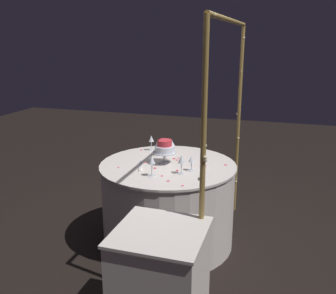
{
  "coord_description": "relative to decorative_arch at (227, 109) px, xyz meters",
  "views": [
    {
      "loc": [
        3.12,
        0.99,
        1.89
      ],
      "look_at": [
        0.0,
        0.0,
        0.95
      ],
      "focal_mm": 40.14,
      "sensor_mm": 36.0,
      "label": 1
    }
  ],
  "objects": [
    {
      "name": "ground_plane",
      "position": [
        -0.0,
        -0.52,
        -1.33
      ],
      "size": [
        12.0,
        12.0,
        0.0
      ],
      "primitive_type": "plane",
      "color": "black"
    },
    {
      "name": "decorative_arch",
      "position": [
        0.0,
        0.0,
        0.0
      ],
      "size": [
        1.86,
        0.06,
        2.06
      ],
      "color": "olive",
      "rests_on": "ground"
    },
    {
      "name": "main_table",
      "position": [
        -0.0,
        -0.52,
        -0.94
      ],
      "size": [
        1.26,
        1.26,
        0.79
      ],
      "color": "silver",
      "rests_on": "ground"
    },
    {
      "name": "side_table",
      "position": [
        1.14,
        -0.21,
        -0.95
      ],
      "size": [
        0.56,
        0.56,
        0.76
      ],
      "color": "silver",
      "rests_on": "ground"
    },
    {
      "name": "tiered_cake",
      "position": [
        -0.02,
        -0.56,
        -0.4
      ],
      "size": [
        0.22,
        0.22,
        0.22
      ],
      "color": "silver",
      "rests_on": "main_table"
    },
    {
      "name": "wine_glass_0",
      "position": [
        -0.38,
        -0.82,
        -0.43
      ],
      "size": [
        0.06,
        0.06,
        0.16
      ],
      "color": "silver",
      "rests_on": "main_table"
    },
    {
      "name": "wine_glass_1",
      "position": [
        -0.27,
        -0.57,
        -0.42
      ],
      "size": [
        0.07,
        0.07,
        0.16
      ],
      "color": "silver",
      "rests_on": "main_table"
    },
    {
      "name": "wine_glass_2",
      "position": [
        0.34,
        -0.55,
        -0.41
      ],
      "size": [
        0.06,
        0.06,
        0.18
      ],
      "color": "silver",
      "rests_on": "main_table"
    },
    {
      "name": "wine_glass_3",
      "position": [
        0.21,
        -0.33,
        -0.42
      ],
      "size": [
        0.06,
        0.06,
        0.17
      ],
      "color": "silver",
      "rests_on": "main_table"
    },
    {
      "name": "wine_glass_4",
      "position": [
        -0.21,
        -0.69,
        -0.41
      ],
      "size": [
        0.06,
        0.06,
        0.17
      ],
      "color": "silver",
      "rests_on": "main_table"
    },
    {
      "name": "wine_glass_5",
      "position": [
        0.11,
        -0.27,
        -0.44
      ],
      "size": [
        0.06,
        0.06,
        0.13
      ],
      "color": "silver",
      "rests_on": "main_table"
    },
    {
      "name": "cake_knife",
      "position": [
        0.15,
        -0.73,
        -0.54
      ],
      "size": [
        0.29,
        0.12,
        0.01
      ],
      "color": "silver",
      "rests_on": "main_table"
    },
    {
      "name": "rose_petal_0",
      "position": [
        0.02,
        -0.73,
        -0.54
      ],
      "size": [
        0.02,
        0.03,
        0.0
      ],
      "primitive_type": "ellipsoid",
      "rotation": [
        0.0,
        0.0,
        4.82
      ],
      "color": "#E02D47",
      "rests_on": "main_table"
    },
    {
      "name": "rose_petal_1",
      "position": [
        0.15,
        -0.59,
        -0.54
      ],
      "size": [
        0.04,
        0.04,
        0.0
      ],
      "primitive_type": "ellipsoid",
      "rotation": [
        0.0,
        0.0,
        3.72
      ],
      "color": "#E02D47",
      "rests_on": "main_table"
    },
    {
      "name": "rose_petal_2",
      "position": [
        -0.04,
        -0.18,
        -0.54
      ],
      "size": [
        0.04,
        0.04,
        0.0
      ],
      "primitive_type": "ellipsoid",
      "rotation": [
        0.0,
        0.0,
        2.44
      ],
      "color": "#E02D47",
      "rests_on": "main_table"
    },
    {
      "name": "rose_petal_3",
      "position": [
        0.41,
        -0.39,
        -0.54
      ],
      "size": [
        0.03,
        0.03,
        0.0
      ],
      "primitive_type": "ellipsoid",
      "rotation": [
        0.0,
        0.0,
        4.89
      ],
      "color": "#E02D47",
      "rests_on": "main_table"
    },
    {
      "name": "rose_petal_4",
      "position": [
        0.31,
        -0.47,
        -0.54
      ],
      "size": [
        0.03,
        0.03,
        0.0
      ],
      "primitive_type": "ellipsoid",
      "rotation": [
        0.0,
        0.0,
        2.81
      ],
      "color": "#E02D47",
      "rests_on": "main_table"
    },
    {
      "name": "rose_petal_5",
      "position": [
        -0.17,
        -0.51,
        -0.54
      ],
      "size": [
        0.04,
        0.03,
        0.0
      ],
      "primitive_type": "ellipsoid",
      "rotation": [
        0.0,
        0.0,
        2.96
      ],
      "color": "#E02D47",
      "rests_on": "main_table"
    },
    {
      "name": "rose_petal_6",
      "position": [
        -0.13,
        -0.01,
        -0.54
      ],
      "size": [
        0.04,
        0.04,
        0.0
      ],
      "primitive_type": "ellipsoid",
      "rotation": [
        0.0,
        0.0,
        1.03
      ],
      "color": "#E02D47",
      "rests_on": "main_table"
    },
    {
      "name": "rose_petal_7",
      "position": [
        0.14,
        -0.39,
        -0.54
      ],
      "size": [
        0.04,
        0.03,
        0.0
      ],
      "primitive_type": "ellipsoid",
      "rotation": [
        0.0,
        0.0,
        3.27
      ],
      "color": "#E02D47",
      "rests_on": "main_table"
    },
    {
      "name": "rose_petal_8",
      "position": [
        0.02,
        -0.68,
        -0.54
      ],
      "size": [
        0.04,
        0.04,
        0.0
      ],
      "primitive_type": "ellipsoid",
      "rotation": [
        0.0,
        0.0,
        0.38
      ],
      "color": "#E02D47",
      "rests_on": "main_table"
    },
    {
      "name": "rose_petal_9",
      "position": [
        0.23,
        -0.91,
        -0.54
      ],
      "size": [
        0.03,
        0.03,
        0.0
      ],
      "primitive_type": "ellipsoid",
      "rotation": [
        0.0,
        0.0,
        2.62
      ],
      "color": "#E02D47",
      "rests_on": "main_table"
    },
    {
      "name": "rose_petal_10",
      "position": [
        -0.35,
        -0.92,
        -0.54
      ],
      "size": [
        0.04,
        0.04,
        0.0
      ],
      "primitive_type": "ellipsoid",
      "rotation": [
        0.0,
        0.0,
        3.82
      ],
      "color": "#E02D47",
      "rests_on": "main_table"
    },
    {
      "name": "rose_petal_11",
      "position": [
        -0.2,
        -0.47,
        -0.54
      ],
      "size": [
        0.03,
        0.03,
        0.0
      ],
      "primitive_type": "ellipsoid",
      "rotation": [
        0.0,
        0.0,
        0.5
      ],
      "color": "#E02D47",
      "rests_on": "main_table"
    },
    {
      "name": "rose_petal_12",
      "position": [
        0.48,
        -0.25,
        -0.54
      ],
      "size": [
        0.03,
        0.03,
        0.0
      ],
      "primitive_type": "ellipsoid",
      "rotation": [
        0.0,
        0.0,
        5.98
      ],
      "color": "#E02D47",
      "rests_on": "main_table"
    },
    {
      "name": "rose_petal_13",
      "position": [
        -0.14,
        -0.47,
        -0.54
      ],
      "size": [
        0.04,
        0.04,
        0.0
      ],
      "primitive_type": "ellipsoid",
      "rotation": [
        0.0,
        0.0,
        3.84
      ],
      "color": "#E02D47",
      "rests_on": "main_table"
    }
  ]
}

